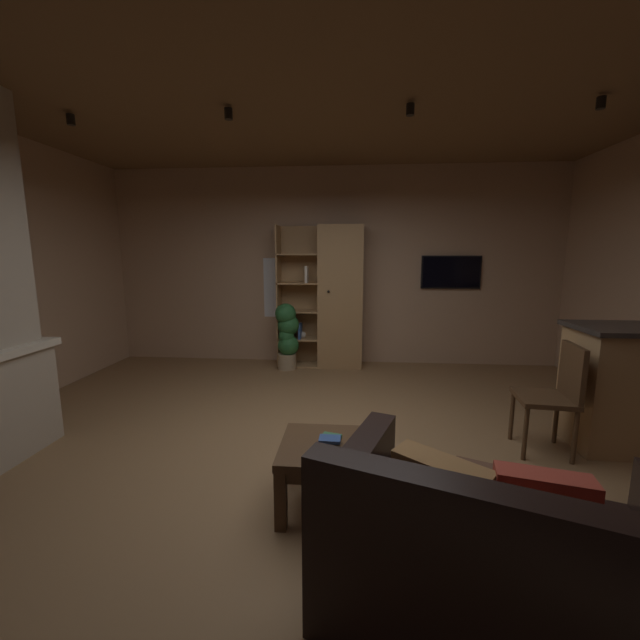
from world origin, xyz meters
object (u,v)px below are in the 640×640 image
object	(u,v)px
dining_chair	(556,391)
table_book_1	(330,439)
coffee_table	(333,457)
potted_floor_plant	(287,334)
wall_mounted_tv	(451,272)
leather_couch	(495,560)
bookshelf_cabinet	(334,298)
table_book_0	(331,438)

from	to	relation	value
dining_chair	table_book_1	bearing A→B (deg)	-154.26
coffee_table	potted_floor_plant	xyz separation A→B (m)	(-0.80, 3.08, 0.17)
potted_floor_plant	wall_mounted_tv	xyz separation A→B (m)	(2.34, 0.43, 0.86)
leather_couch	potted_floor_plant	distance (m)	4.16
bookshelf_cabinet	wall_mounted_tv	size ratio (longest dim) A/B	2.42
leather_couch	bookshelf_cabinet	bearing A→B (deg)	102.32
coffee_table	table_book_1	distance (m)	0.12
table_book_0	bookshelf_cabinet	bearing A→B (deg)	92.17
coffee_table	dining_chair	bearing A→B (deg)	25.82
potted_floor_plant	table_book_0	bearing A→B (deg)	-75.49
coffee_table	wall_mounted_tv	size ratio (longest dim) A/B	0.81
table_book_0	wall_mounted_tv	size ratio (longest dim) A/B	0.15
dining_chair	leather_couch	bearing A→B (deg)	-122.22
coffee_table	table_book_0	world-z (taller)	table_book_0
wall_mounted_tv	potted_floor_plant	bearing A→B (deg)	-169.59
wall_mounted_tv	table_book_0	bearing A→B (deg)	-114.20
coffee_table	wall_mounted_tv	distance (m)	3.97
potted_floor_plant	wall_mounted_tv	bearing A→B (deg)	10.41
bookshelf_cabinet	table_book_0	xyz separation A→B (m)	(0.12, -3.25, -0.56)
bookshelf_cabinet	potted_floor_plant	distance (m)	0.85
table_book_0	potted_floor_plant	size ratio (longest dim) A/B	0.13
coffee_table	wall_mounted_tv	bearing A→B (deg)	66.42
coffee_table	table_book_1	world-z (taller)	table_book_1
leather_couch	table_book_0	world-z (taller)	leather_couch
potted_floor_plant	table_book_1	bearing A→B (deg)	-75.80
table_book_0	wall_mounted_tv	distance (m)	3.90
dining_chair	wall_mounted_tv	xyz separation A→B (m)	(-0.24, 2.65, 0.85)
table_book_1	wall_mounted_tv	world-z (taller)	wall_mounted_tv
coffee_table	table_book_0	xyz separation A→B (m)	(-0.02, 0.06, 0.10)
coffee_table	leather_couch	bearing A→B (deg)	-45.99
table_book_0	dining_chair	bearing A→B (deg)	24.10
potted_floor_plant	bookshelf_cabinet	bearing A→B (deg)	18.32
table_book_1	dining_chair	xyz separation A→B (m)	(1.80, 0.87, 0.06)
leather_couch	wall_mounted_tv	world-z (taller)	wall_mounted_tv
table_book_0	dining_chair	world-z (taller)	dining_chair
leather_couch	coffee_table	size ratio (longest dim) A/B	2.49
bookshelf_cabinet	coffee_table	size ratio (longest dim) A/B	3.00
table_book_0	wall_mounted_tv	world-z (taller)	wall_mounted_tv
bookshelf_cabinet	table_book_0	size ratio (longest dim) A/B	16.34
dining_chair	potted_floor_plant	world-z (taller)	potted_floor_plant
dining_chair	potted_floor_plant	xyz separation A→B (m)	(-2.58, 2.23, -0.02)
table_book_0	coffee_table	bearing A→B (deg)	-69.69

